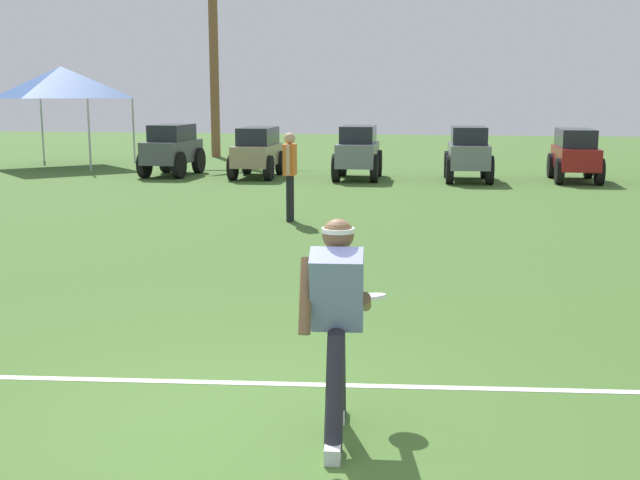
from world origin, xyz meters
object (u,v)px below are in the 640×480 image
object	(u,v)px
frisbee_in_flight	(369,297)
palm_tree_far_left	(213,37)
parked_car_slot_c	(358,151)
frisbee_thrower	(337,316)
event_tent	(61,82)
parked_car_slot_b	(257,150)
parked_car_slot_e	(575,153)
teammate_near_sideline	(290,168)
parked_car_slot_a	(172,148)
parked_car_slot_d	(468,152)

from	to	relation	value
frisbee_in_flight	palm_tree_far_left	bearing A→B (deg)	109.76
frisbee_in_flight	parked_car_slot_c	bearing A→B (deg)	97.42
frisbee_thrower	event_tent	xyz separation A→B (m)	(-11.41, 18.45, 1.78)
parked_car_slot_b	parked_car_slot_c	bearing A→B (deg)	-0.71
parked_car_slot_e	event_tent	world-z (taller)	event_tent
event_tent	frisbee_thrower	bearing A→B (deg)	-58.25
frisbee_thrower	parked_car_slot_b	size ratio (longest dim) A/B	0.58
teammate_near_sideline	parked_car_slot_a	distance (m)	8.91
parked_car_slot_e	palm_tree_far_left	xyz separation A→B (m)	(-11.61, 6.37, 3.48)
teammate_near_sideline	parked_car_slot_d	bearing A→B (deg)	66.83
frisbee_in_flight	teammate_near_sideline	bearing A→B (deg)	105.70
teammate_near_sideline	palm_tree_far_left	size ratio (longest dim) A/B	0.22
parked_car_slot_a	parked_car_slot_d	world-z (taller)	same
frisbee_in_flight	parked_car_slot_d	xyz separation A→B (m)	(0.84, 15.62, -0.06)
palm_tree_far_left	frisbee_thrower	bearing A→B (deg)	-70.99
teammate_near_sideline	parked_car_slot_a	world-z (taller)	teammate_near_sideline
frisbee_thrower	event_tent	bearing A→B (deg)	121.75
parked_car_slot_a	parked_car_slot_e	xyz separation A→B (m)	(10.78, 0.36, -0.02)
frisbee_thrower	palm_tree_far_left	bearing A→B (deg)	109.01
parked_car_slot_c	parked_car_slot_d	world-z (taller)	same
frisbee_thrower	parked_car_slot_a	distance (m)	17.69
frisbee_in_flight	parked_car_slot_d	world-z (taller)	parked_car_slot_d
frisbee_thrower	palm_tree_far_left	distance (m)	24.50
parked_car_slot_c	event_tent	bearing A→B (deg)	166.34
parked_car_slot_b	frisbee_in_flight	bearing A→B (deg)	-73.00
teammate_near_sideline	parked_car_slot_a	size ratio (longest dim) A/B	0.66
frisbee_in_flight	event_tent	bearing A→B (deg)	122.84
teammate_near_sideline	frisbee_in_flight	bearing A→B (deg)	-74.30
parked_car_slot_a	parked_car_slot_b	distance (m)	2.44
parked_car_slot_b	teammate_near_sideline	bearing A→B (deg)	-71.57
frisbee_thrower	palm_tree_far_left	size ratio (longest dim) A/B	0.20
parked_car_slot_d	parked_car_slot_e	bearing A→B (deg)	8.94
parked_car_slot_a	frisbee_in_flight	bearing A→B (deg)	-65.28
parked_car_slot_b	palm_tree_far_left	size ratio (longest dim) A/B	0.35
parked_car_slot_d	palm_tree_far_left	bearing A→B (deg)	142.60
teammate_near_sideline	palm_tree_far_left	bearing A→B (deg)	112.04
frisbee_in_flight	parked_car_slot_a	bearing A→B (deg)	114.72
parked_car_slot_e	frisbee_thrower	bearing A→B (deg)	-102.60
parked_car_slot_d	parked_car_slot_b	bearing A→B (deg)	179.81
parked_car_slot_b	palm_tree_far_left	bearing A→B (deg)	115.77
parked_car_slot_a	parked_car_slot_c	distance (m)	5.19
parked_car_slot_b	parked_car_slot_d	world-z (taller)	parked_car_slot_d
parked_car_slot_b	event_tent	size ratio (longest dim) A/B	0.72
frisbee_thrower	event_tent	size ratio (longest dim) A/B	0.42
teammate_near_sideline	event_tent	bearing A→B (deg)	133.71
palm_tree_far_left	event_tent	bearing A→B (deg)	-127.99
parked_car_slot_c	parked_car_slot_d	bearing A→B (deg)	0.30
parked_car_slot_d	frisbee_thrower	bearing A→B (deg)	-93.49
parked_car_slot_c	frisbee_in_flight	bearing A→B (deg)	-82.58
parked_car_slot_b	parked_car_slot_e	distance (m)	8.35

